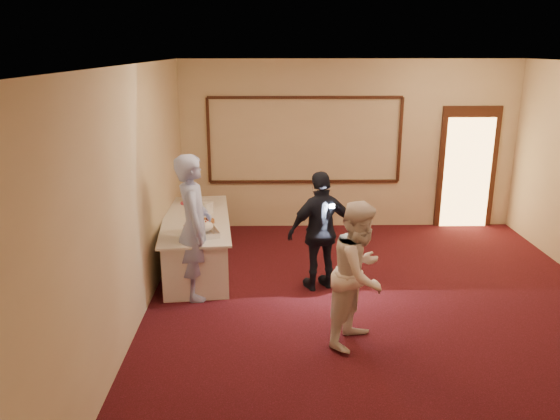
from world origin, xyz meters
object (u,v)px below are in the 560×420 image
(woman, at_px, (359,274))
(pavlova_tray, at_px, (201,228))
(plate_stack_b, at_px, (207,207))
(guest, at_px, (321,231))
(plate_stack_a, at_px, (196,212))
(buffet_table, at_px, (197,243))
(tart, at_px, (207,222))
(cupcake_stand, at_px, (190,194))
(man, at_px, (194,227))

(woman, bearing_deg, pavlova_tray, 85.29)
(plate_stack_b, relative_size, guest, 0.13)
(plate_stack_a, bearing_deg, buffet_table, -82.64)
(plate_stack_b, xyz_separation_m, guest, (1.64, -1.07, -0.04))
(buffet_table, height_order, pavlova_tray, pavlova_tray)
(plate_stack_b, bearing_deg, pavlova_tray, -88.11)
(tart, relative_size, woman, 0.16)
(pavlova_tray, distance_m, cupcake_stand, 1.58)
(guest, bearing_deg, plate_stack_b, -53.40)
(tart, distance_m, woman, 2.71)
(tart, relative_size, guest, 0.16)
(pavlova_tray, height_order, plate_stack_b, pavlova_tray)
(plate_stack_a, distance_m, plate_stack_b, 0.28)
(cupcake_stand, relative_size, plate_stack_a, 2.47)
(tart, height_order, man, man)
(buffet_table, relative_size, plate_stack_a, 14.03)
(tart, height_order, guest, guest)
(tart, bearing_deg, pavlova_tray, -91.98)
(buffet_table, xyz_separation_m, tart, (0.19, -0.25, 0.41))
(buffet_table, bearing_deg, woman, -46.95)
(cupcake_stand, relative_size, woman, 0.28)
(plate_stack_b, xyz_separation_m, man, (-0.02, -1.29, 0.10))
(plate_stack_b, distance_m, man, 1.29)
(pavlova_tray, xyz_separation_m, woman, (1.89, -1.47, -0.04))
(pavlova_tray, height_order, tart, pavlova_tray)
(pavlova_tray, distance_m, plate_stack_a, 0.82)
(tart, bearing_deg, man, -95.80)
(guest, bearing_deg, tart, -38.37)
(man, bearing_deg, buffet_table, -2.00)
(plate_stack_b, bearing_deg, buffet_table, -113.83)
(buffet_table, distance_m, tart, 0.51)
(buffet_table, relative_size, woman, 1.57)
(cupcake_stand, height_order, woman, woman)
(cupcake_stand, distance_m, guest, 2.53)
(cupcake_stand, xyz_separation_m, woman, (2.25, -3.01, -0.12))
(cupcake_stand, height_order, tart, cupcake_stand)
(tart, height_order, woman, woman)
(guest, bearing_deg, buffet_table, -43.62)
(plate_stack_a, bearing_deg, guest, -25.13)
(woman, bearing_deg, tart, 77.01)
(plate_stack_a, xyz_separation_m, man, (0.12, -1.05, 0.11))
(tart, bearing_deg, cupcake_stand, 109.68)
(cupcake_stand, height_order, plate_stack_b, cupcake_stand)
(plate_stack_b, bearing_deg, cupcake_stand, 122.88)
(plate_stack_a, height_order, plate_stack_b, plate_stack_b)
(cupcake_stand, distance_m, tart, 1.13)
(plate_stack_a, bearing_deg, tart, -58.50)
(tart, bearing_deg, guest, -18.11)
(plate_stack_b, bearing_deg, guest, -33.14)
(plate_stack_a, height_order, guest, guest)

